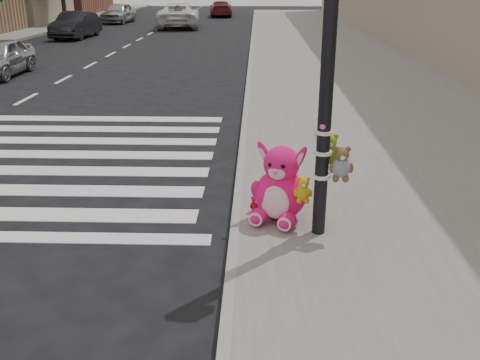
# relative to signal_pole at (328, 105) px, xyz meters

# --- Properties ---
(ground) EXTENTS (120.00, 120.00, 0.00)m
(ground) POSITION_rel_signal_pole_xyz_m (-2.63, -1.82, -1.76)
(ground) COLOR black
(ground) RESTS_ON ground
(sidewalk_near) EXTENTS (7.00, 80.00, 0.14)m
(sidewalk_near) POSITION_rel_signal_pole_xyz_m (2.37, 8.18, -1.69)
(sidewalk_near) COLOR slate
(sidewalk_near) RESTS_ON ground
(curb_edge) EXTENTS (0.12, 80.00, 0.15)m
(curb_edge) POSITION_rel_signal_pole_xyz_m (-1.08, 8.18, -1.69)
(curb_edge) COLOR gray
(curb_edge) RESTS_ON ground
(signal_pole) EXTENTS (0.69, 0.50, 4.00)m
(signal_pole) POSITION_rel_signal_pole_xyz_m (0.00, 0.00, 0.00)
(signal_pole) COLOR black
(signal_pole) RESTS_ON sidewalk_near
(pink_bunny) EXTENTS (0.87, 0.94, 1.06)m
(pink_bunny) POSITION_rel_signal_pole_xyz_m (-0.50, 0.35, -1.18)
(pink_bunny) COLOR #FF156F
(pink_bunny) RESTS_ON sidewalk_near
(red_teddy) EXTENTS (0.18, 0.16, 0.23)m
(red_teddy) POSITION_rel_signal_pole_xyz_m (-0.83, 0.58, -1.50)
(red_teddy) COLOR red
(red_teddy) RESTS_ON sidewalk_near
(car_dark_far) EXTENTS (1.72, 4.31, 1.39)m
(car_dark_far) POSITION_rel_signal_pole_xyz_m (-10.67, 23.71, -1.06)
(car_dark_far) COLOR black
(car_dark_far) RESTS_ON ground
(car_white_near) EXTENTS (3.11, 5.85, 1.57)m
(car_white_near) POSITION_rel_signal_pole_xyz_m (-5.96, 30.19, -0.97)
(car_white_near) COLOR white
(car_white_near) RESTS_ON ground
(car_maroon_near) EXTENTS (2.17, 4.51, 1.27)m
(car_maroon_near) POSITION_rel_signal_pole_xyz_m (-3.89, 40.71, -1.12)
(car_maroon_near) COLOR maroon
(car_maroon_near) RESTS_ON ground
(car_silver_deep) EXTENTS (2.01, 4.31, 1.43)m
(car_silver_deep) POSITION_rel_signal_pole_xyz_m (-10.86, 33.89, -1.04)
(car_silver_deep) COLOR #A3A4A8
(car_silver_deep) RESTS_ON ground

